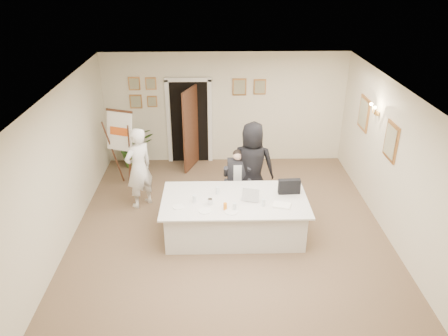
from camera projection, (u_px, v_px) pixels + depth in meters
floor at (230, 235)px, 8.36m from camera, size 7.00×7.00×0.00m
ceiling at (231, 93)px, 7.14m from camera, size 6.00×7.00×0.02m
wall_back at (225, 108)px, 10.90m from camera, size 6.00×0.10×2.80m
wall_front at (242, 315)px, 4.60m from camera, size 6.00×0.10×2.80m
wall_left at (60, 172)px, 7.69m from camera, size 0.10×7.00×2.80m
wall_right at (397, 168)px, 7.82m from camera, size 0.10×7.00×2.80m
doorway at (190, 125)px, 10.88m from camera, size 1.14×0.86×2.20m
pictures_back_wall at (192, 91)px, 10.66m from camera, size 3.40×0.06×0.80m
pictures_right_wall at (376, 126)px, 8.74m from camera, size 0.06×2.20×0.80m
wall_sconce at (375, 110)px, 8.59m from camera, size 0.20×0.30×0.24m
conference_table at (234, 217)px, 8.23m from camera, size 2.70×1.44×0.78m
seated_man at (237, 179)px, 9.08m from camera, size 0.69×0.71×1.30m
flip_chart at (124, 151)px, 9.96m from camera, size 0.64×0.49×1.77m
standing_man at (139, 168)px, 9.02m from camera, size 0.75×0.75×1.75m
standing_woman at (252, 166)px, 9.00m from camera, size 0.99×0.72×1.86m
potted_palm at (135, 146)px, 10.96m from camera, size 1.14×1.06×1.05m
laptop at (250, 192)px, 8.02m from camera, size 0.39×0.41×0.28m
laptop_bag at (289, 186)px, 8.20m from camera, size 0.42×0.14×0.29m
paper_stack at (282, 205)px, 7.83m from camera, size 0.36×0.30×0.03m
plate_left at (178, 207)px, 7.80m from camera, size 0.25×0.25×0.01m
plate_mid at (205, 211)px, 7.68m from camera, size 0.23×0.23×0.01m
plate_near at (231, 212)px, 7.65m from camera, size 0.28×0.28×0.01m
glass_a at (194, 199)px, 7.94m from camera, size 0.07×0.07×0.14m
glass_b at (235, 207)px, 7.68m from camera, size 0.06×0.06×0.14m
glass_c at (264, 203)px, 7.81m from camera, size 0.06×0.06×0.14m
glass_d at (217, 190)px, 8.22m from camera, size 0.08×0.08×0.14m
oj_glass at (225, 206)px, 7.70m from camera, size 0.08×0.08×0.13m
steel_jug at (210, 202)px, 7.87m from camera, size 0.09×0.09×0.11m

